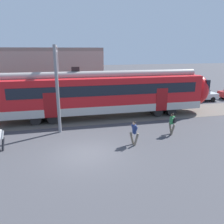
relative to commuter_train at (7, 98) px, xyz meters
name	(u,v)px	position (x,y,z in m)	size (l,w,h in m)	color
ground_plane	(86,154)	(5.79, -7.36, -2.25)	(160.00, 160.00, 0.00)	#424247
commuter_train	(7,98)	(0.00, 0.00, 0.00)	(38.05, 3.07, 4.73)	#B7B2AD
pedestrian_navy	(134,131)	(9.08, -6.75, -1.29)	(0.61, 0.61, 1.67)	#6B6051
pedestrian_green	(172,122)	(12.44, -5.60, -1.26)	(0.51, 0.71, 1.67)	#6B6051
parked_car_silver	(200,95)	(21.25, 3.92, -1.47)	(4.07, 1.90, 1.54)	#B7BABF
catenary_gantry	(57,72)	(4.23, 0.00, 2.06)	(0.24, 6.64, 6.53)	gray
background_building	(23,75)	(0.12, 8.46, 0.95)	(18.67, 5.00, 9.20)	gray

